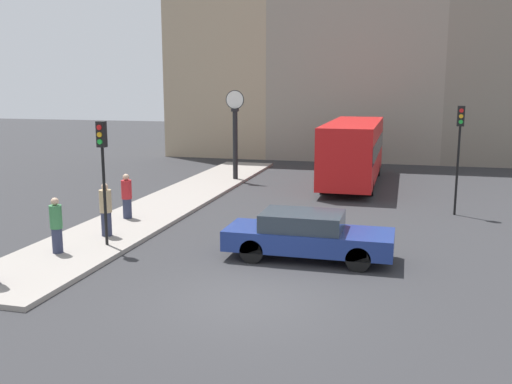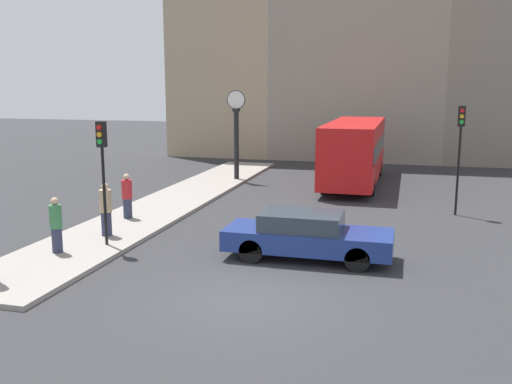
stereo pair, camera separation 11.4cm
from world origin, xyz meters
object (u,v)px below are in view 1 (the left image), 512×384
Objects in this scene: pedestrian_tan_coat at (106,210)px; traffic_light_near at (103,157)px; bus_distant at (353,149)px; pedestrian_red_top at (127,196)px; sedan_car at (307,235)px; traffic_light_far at (459,138)px; pedestrian_green_hoodie at (56,225)px; street_clock at (235,132)px.

traffic_light_near is at bearing -60.95° from pedestrian_tan_coat.
pedestrian_red_top is at bearing -125.02° from bus_distant.
sedan_car is 1.27× the size of traffic_light_near.
traffic_light_far is (4.54, 7.02, 2.25)m from sedan_car.
pedestrian_green_hoodie is at bearing -115.73° from bus_distant.
street_clock is 2.78× the size of pedestrian_green_hoodie.
bus_distant is at bearing 65.70° from traffic_light_near.
street_clock is 2.63× the size of pedestrian_tan_coat.
bus_distant is at bearing 7.48° from street_clock.
bus_distant is at bearing 54.98° from pedestrian_red_top.
pedestrian_green_hoodie is (-7.01, -1.70, 0.25)m from sedan_car.
traffic_light_near is at bearing 49.54° from pedestrian_green_hoodie.
pedestrian_tan_coat is (-6.67, -12.64, -0.78)m from bus_distant.
pedestrian_red_top reaches higher than sedan_car.
traffic_light_near reaches higher than pedestrian_tan_coat.
sedan_car is at bearing -64.48° from street_clock.
bus_distant reaches higher than pedestrian_green_hoodie.
traffic_light_far is at bearing -53.39° from bus_distant.
bus_distant is 12.53m from pedestrian_red_top.
sedan_car is at bearing 5.48° from traffic_light_near.
pedestrian_tan_coat is at bearing -149.17° from traffic_light_far.
street_clock is at bearing 86.41° from pedestrian_tan_coat.
pedestrian_tan_coat is at bearing 119.05° from traffic_light_near.
pedestrian_red_top is (-1.04, 3.36, -1.87)m from traffic_light_near.
traffic_light_far is 2.42× the size of pedestrian_tan_coat.
traffic_light_far is 0.92× the size of street_clock.
pedestrian_green_hoodie is at bearing -166.39° from sedan_car.
traffic_light_near reaches higher than pedestrian_green_hoodie.
street_clock is (0.21, 12.82, -0.27)m from traffic_light_near.
pedestrian_tan_coat is (-6.59, 0.37, 0.29)m from sedan_car.
pedestrian_green_hoodie is 0.95× the size of pedestrian_tan_coat.
sedan_car is 6.60m from pedestrian_tan_coat.
bus_distant reaches higher than pedestrian_tan_coat.
pedestrian_green_hoodie is 4.47m from pedestrian_red_top.
traffic_light_far is 2.56× the size of pedestrian_green_hoodie.
sedan_car is 1.05× the size of street_clock.
street_clock reaches higher than pedestrian_red_top.
traffic_light_near reaches higher than pedestrian_red_top.
traffic_light_far is at bearing -26.70° from street_clock.
traffic_light_far reaches higher than pedestrian_tan_coat.
street_clock is (-5.84, 12.24, 1.84)m from sedan_car.
traffic_light_far reaches higher than bus_distant.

